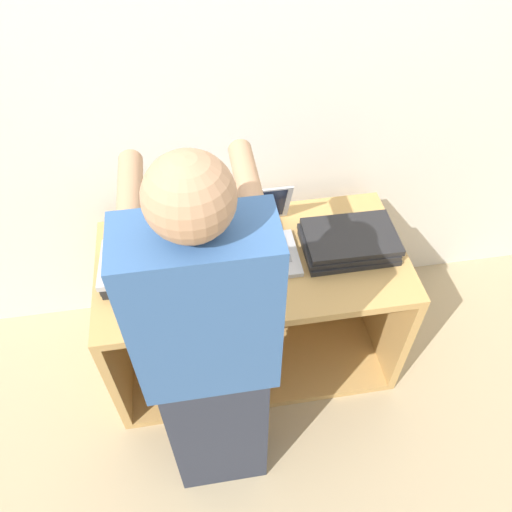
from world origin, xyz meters
TOP-DOWN VIEW (x-y plane):
  - ground_plane at (0.00, 0.00)m, footprint 12.00×12.00m
  - wall_back at (0.00, 0.73)m, footprint 8.00×0.05m
  - cart at (0.00, 0.38)m, footprint 1.24×0.63m
  - laptop_open at (0.00, 0.37)m, footprint 0.36×0.34m
  - laptop_stack_left at (-0.40, 0.31)m, footprint 0.38×0.26m
  - laptop_stack_right at (0.39, 0.31)m, footprint 0.38×0.26m
  - person at (-0.21, -0.18)m, footprint 0.40×0.52m

SIDE VIEW (x-z plane):
  - ground_plane at x=0.00m, z-range 0.00..0.00m
  - cart at x=0.00m, z-range 0.00..0.67m
  - laptop_stack_left at x=-0.40m, z-range 0.67..0.75m
  - laptop_stack_right at x=0.39m, z-range 0.67..0.75m
  - laptop_open at x=0.00m, z-range 0.60..0.85m
  - person at x=-0.21m, z-range 0.00..1.56m
  - wall_back at x=0.00m, z-range 0.00..2.40m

